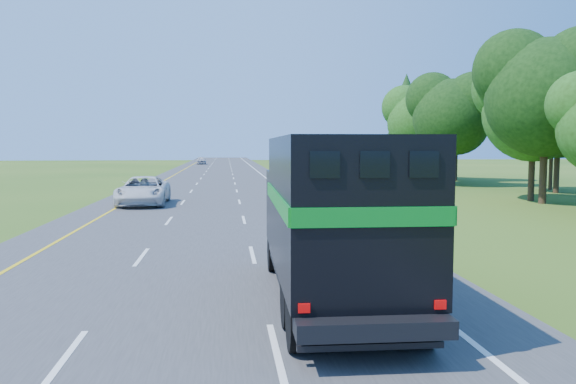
# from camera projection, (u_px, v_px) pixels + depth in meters

# --- Properties ---
(road) EXTENTS (15.00, 260.00, 0.04)m
(road) POSITION_uv_depth(u_px,v_px,m) (215.00, 189.00, 48.42)
(road) COLOR #38383A
(road) RESTS_ON ground
(lane_markings) EXTENTS (11.15, 260.00, 0.01)m
(lane_markings) POSITION_uv_depth(u_px,v_px,m) (215.00, 188.00, 48.42)
(lane_markings) COLOR yellow
(lane_markings) RESTS_ON road
(horse_truck) EXTENTS (2.92, 8.75, 3.85)m
(horse_truck) POSITION_uv_depth(u_px,v_px,m) (334.00, 216.00, 12.91)
(horse_truck) COLOR black
(horse_truck) RESTS_ON road
(white_suv) EXTENTS (3.01, 6.35, 1.75)m
(white_suv) POSITION_uv_depth(u_px,v_px,m) (143.00, 191.00, 34.96)
(white_suv) COLOR silver
(white_suv) RESTS_ON road
(far_car) EXTENTS (2.14, 4.68, 1.56)m
(far_car) POSITION_uv_depth(u_px,v_px,m) (201.00, 160.00, 111.93)
(far_car) COLOR #B6B6BD
(far_car) RESTS_ON road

